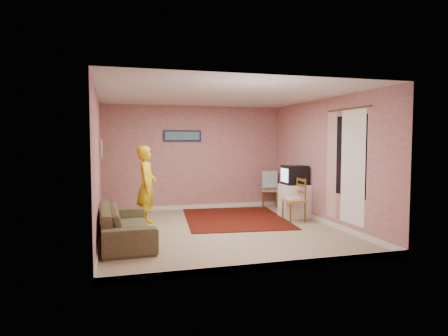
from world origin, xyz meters
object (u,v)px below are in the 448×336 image
object	(u,v)px
tv_cabinet	(294,201)
chair_b	(294,195)
sofa	(126,224)
person	(147,186)
chair_a	(270,186)
crt_tv	(294,175)

from	to	relation	value
tv_cabinet	chair_b	size ratio (longest dim) A/B	1.47
tv_cabinet	sofa	size ratio (longest dim) A/B	0.35
tv_cabinet	person	bearing A→B (deg)	178.41
tv_cabinet	chair_a	size ratio (longest dim) A/B	1.45
crt_tv	chair_b	bearing A→B (deg)	-117.05
chair_b	person	bearing A→B (deg)	-101.30
sofa	chair_b	bearing A→B (deg)	-78.92
chair_b	crt_tv	bearing A→B (deg)	151.81
crt_tv	chair_b	xyz separation A→B (m)	(-0.22, -0.43, -0.39)
chair_a	person	size ratio (longest dim) A/B	0.32
chair_a	chair_b	world-z (taller)	chair_b
crt_tv	person	size ratio (longest dim) A/B	0.31
crt_tv	tv_cabinet	bearing A→B (deg)	0.00
sofa	person	xyz separation A→B (m)	(0.47, 1.32, 0.51)
tv_cabinet	crt_tv	world-z (taller)	crt_tv
chair_a	tv_cabinet	bearing A→B (deg)	-69.82
tv_cabinet	sofa	world-z (taller)	tv_cabinet
sofa	person	size ratio (longest dim) A/B	1.29
crt_tv	chair_a	bearing A→B (deg)	89.68
crt_tv	sofa	distance (m)	4.00
chair_a	sofa	distance (m)	4.60
chair_a	chair_b	bearing A→B (deg)	-76.63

